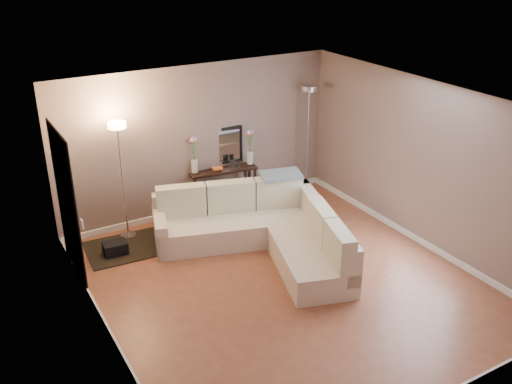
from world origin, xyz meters
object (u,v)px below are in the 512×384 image
sectional_sofa (263,229)px  console_table (219,187)px  floor_lamp_lit (120,158)px  floor_lamp_unlit (308,118)px

sectional_sofa → console_table: (0.06, 1.62, 0.08)m
console_table → floor_lamp_lit: 2.01m
console_table → floor_lamp_unlit: floor_lamp_unlit is taller
sectional_sofa → floor_lamp_unlit: size_ratio=1.52×
console_table → floor_lamp_unlit: bearing=-4.9°
console_table → floor_lamp_unlit: 2.05m
floor_lamp_lit → floor_lamp_unlit: size_ratio=0.94×
sectional_sofa → floor_lamp_unlit: (1.82, 1.47, 1.12)m
sectional_sofa → console_table: bearing=87.9°
sectional_sofa → floor_lamp_lit: size_ratio=1.62×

